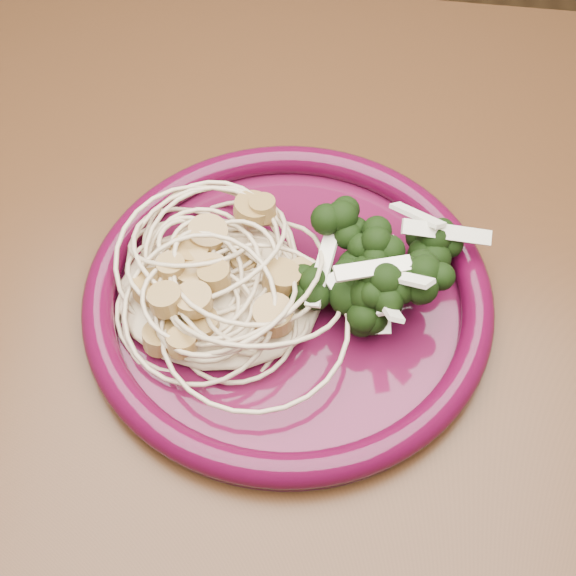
% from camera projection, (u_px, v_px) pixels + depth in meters
% --- Properties ---
extents(dining_table, '(1.20, 0.80, 0.75)m').
position_uv_depth(dining_table, '(244.00, 375.00, 0.66)').
color(dining_table, '#472814').
rests_on(dining_table, ground).
extents(dinner_plate, '(0.33, 0.33, 0.02)m').
position_uv_depth(dinner_plate, '(288.00, 296.00, 0.58)').
color(dinner_plate, '#450B24').
rests_on(dinner_plate, dining_table).
extents(spaghetti_pile, '(0.16, 0.15, 0.03)m').
position_uv_depth(spaghetti_pile, '(219.00, 285.00, 0.57)').
color(spaghetti_pile, beige).
rests_on(spaghetti_pile, dinner_plate).
extents(scallop_cluster, '(0.15, 0.15, 0.04)m').
position_uv_depth(scallop_cluster, '(215.00, 251.00, 0.54)').
color(scallop_cluster, '#A28045').
rests_on(scallop_cluster, spaghetti_pile).
extents(broccoli_pile, '(0.11, 0.17, 0.05)m').
position_uv_depth(broccoli_pile, '(373.00, 277.00, 0.56)').
color(broccoli_pile, black).
rests_on(broccoli_pile, dinner_plate).
extents(onion_garnish, '(0.08, 0.11, 0.06)m').
position_uv_depth(onion_garnish, '(378.00, 247.00, 0.53)').
color(onion_garnish, white).
rests_on(onion_garnish, broccoli_pile).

